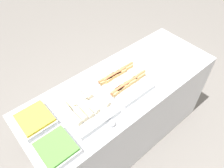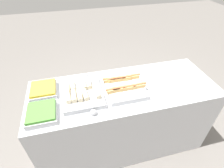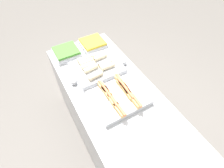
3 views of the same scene
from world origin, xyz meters
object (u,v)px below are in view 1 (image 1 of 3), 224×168
tray_wraps (84,106)px  tray_side_front (56,149)px  tray_hotdogs (122,81)px  tray_side_back (35,120)px  serving_spoon_near (111,124)px  serving_spoon_far (72,84)px

tray_wraps → tray_side_front: bearing=-153.2°
tray_hotdogs → tray_side_front: bearing=-166.7°
tray_wraps → tray_side_back: 0.37m
serving_spoon_near → tray_hotdogs: bearing=37.0°
tray_hotdogs → tray_wraps: bearing=-179.5°
tray_hotdogs → tray_side_back: bearing=170.8°
tray_side_back → serving_spoon_far: size_ratio=1.18×
serving_spoon_far → serving_spoon_near: bearing=-90.3°
tray_hotdogs → tray_side_back: 0.78m
tray_side_back → serving_spoon_near: bearing=-43.6°
tray_side_front → serving_spoon_far: size_ratio=1.18×
serving_spoon_near → tray_side_front: bearing=168.1°
tray_wraps → tray_side_back: bearing=160.0°
tray_wraps → tray_side_back: size_ratio=1.79×
tray_side_front → serving_spoon_near: size_ratio=1.21×
serving_spoon_near → tray_wraps: bearing=102.9°
tray_side_front → serving_spoon_far: 0.61m
tray_hotdogs → tray_wraps: 0.42m
serving_spoon_near → tray_side_back: bearing=136.4°
tray_side_back → serving_spoon_near: tray_side_back is taller
tray_wraps → tray_side_front: (-0.35, -0.18, -0.00)m
tray_side_back → serving_spoon_near: (0.41, -0.39, -0.01)m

